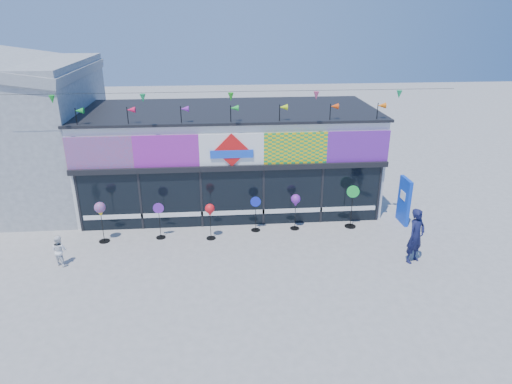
{
  "coord_description": "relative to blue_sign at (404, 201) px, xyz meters",
  "views": [
    {
      "loc": [
        -0.49,
        -12.88,
        7.89
      ],
      "look_at": [
        0.79,
        2.0,
        1.94
      ],
      "focal_mm": 32.0,
      "sensor_mm": 36.0,
      "label": 1
    }
  ],
  "objects": [
    {
      "name": "blue_sign",
      "position": [
        0.0,
        0.0,
        0.0
      ],
      "size": [
        0.18,
        0.93,
        1.85
      ],
      "rotation": [
        0.0,
        0.0,
        0.03
      ],
      "color": "#0D3CC8",
      "rests_on": "ground"
    },
    {
      "name": "spinner_1",
      "position": [
        -9.48,
        -0.55,
        -0.19
      ],
      "size": [
        0.39,
        0.36,
        1.4
      ],
      "color": "black",
      "rests_on": "ground"
    },
    {
      "name": "adult_man",
      "position": [
        -0.8,
        -3.0,
        0.02
      ],
      "size": [
        0.83,
        0.75,
        1.91
      ],
      "primitive_type": "imported",
      "rotation": [
        0.0,
        0.0,
        0.53
      ],
      "color": "#13163C",
      "rests_on": "ground"
    },
    {
      "name": "spinner_3",
      "position": [
        -5.9,
        -0.24,
        -0.19
      ],
      "size": [
        0.39,
        0.36,
        1.4
      ],
      "color": "black",
      "rests_on": "ground"
    },
    {
      "name": "ground",
      "position": [
        -6.74,
        -3.1,
        -0.93
      ],
      "size": [
        80.0,
        80.0,
        0.0
      ],
      "primitive_type": "plane",
      "color": "gray",
      "rests_on": "ground"
    },
    {
      "name": "spinner_5",
      "position": [
        -2.16,
        -0.23,
        -0.02
      ],
      "size": [
        0.48,
        0.44,
        1.72
      ],
      "color": "black",
      "rests_on": "ground"
    },
    {
      "name": "spinner_2",
      "position": [
        -7.61,
        -0.77,
        0.18
      ],
      "size": [
        0.35,
        0.35,
        1.39
      ],
      "color": "black",
      "rests_on": "ground"
    },
    {
      "name": "spinner_0",
      "position": [
        -11.52,
        -0.67,
        0.32
      ],
      "size": [
        0.4,
        0.4,
        1.57
      ],
      "color": "black",
      "rests_on": "ground"
    },
    {
      "name": "kite_shop",
      "position": [
        -6.74,
        2.84,
        1.12
      ],
      "size": [
        16.0,
        5.7,
        5.31
      ],
      "color": "silver",
      "rests_on": "ground"
    },
    {
      "name": "spinner_4",
      "position": [
        -4.37,
        -0.22,
        0.22
      ],
      "size": [
        0.36,
        0.36,
        1.43
      ],
      "color": "black",
      "rests_on": "ground"
    },
    {
      "name": "child",
      "position": [
        -12.57,
        -2.22,
        -0.4
      ],
      "size": [
        0.6,
        0.51,
        1.06
      ],
      "primitive_type": "imported",
      "rotation": [
        0.0,
        0.0,
        2.63
      ],
      "color": "white",
      "rests_on": "ground"
    }
  ]
}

